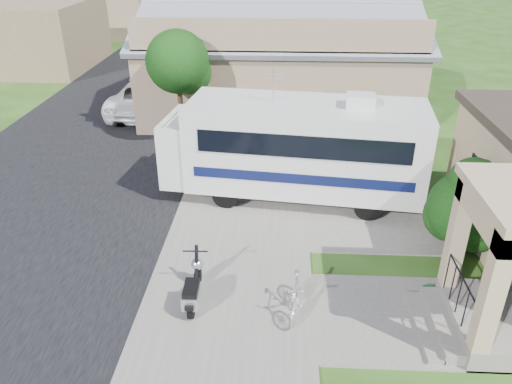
{
  "coord_description": "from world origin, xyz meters",
  "views": [
    {
      "loc": [
        0.13,
        -9.76,
        7.69
      ],
      "look_at": [
        -0.5,
        2.5,
        1.3
      ],
      "focal_mm": 35.0,
      "sensor_mm": 36.0,
      "label": 1
    }
  ],
  "objects_px": {
    "motorhome": "(295,146)",
    "scooter": "(193,288)",
    "pickup_truck": "(150,95)",
    "garden_hose": "(428,292)",
    "shrub": "(469,205)",
    "bicycle": "(294,297)",
    "van": "(174,64)"
  },
  "relations": [
    {
      "from": "scooter",
      "to": "pickup_truck",
      "type": "relative_size",
      "value": 0.28
    },
    {
      "from": "shrub",
      "to": "scooter",
      "type": "bearing_deg",
      "value": -159.2
    },
    {
      "from": "van",
      "to": "scooter",
      "type": "bearing_deg",
      "value": -86.69
    },
    {
      "from": "motorhome",
      "to": "pickup_truck",
      "type": "height_order",
      "value": "motorhome"
    },
    {
      "from": "shrub",
      "to": "bicycle",
      "type": "bearing_deg",
      "value": -148.63
    },
    {
      "from": "motorhome",
      "to": "scooter",
      "type": "height_order",
      "value": "motorhome"
    },
    {
      "from": "scooter",
      "to": "pickup_truck",
      "type": "bearing_deg",
      "value": 105.87
    },
    {
      "from": "motorhome",
      "to": "van",
      "type": "height_order",
      "value": "motorhome"
    },
    {
      "from": "scooter",
      "to": "garden_hose",
      "type": "height_order",
      "value": "scooter"
    },
    {
      "from": "bicycle",
      "to": "van",
      "type": "distance_m",
      "value": 21.49
    },
    {
      "from": "pickup_truck",
      "to": "garden_hose",
      "type": "distance_m",
      "value": 16.6
    },
    {
      "from": "motorhome",
      "to": "garden_hose",
      "type": "relative_size",
      "value": 23.39
    },
    {
      "from": "bicycle",
      "to": "van",
      "type": "bearing_deg",
      "value": 114.85
    },
    {
      "from": "scooter",
      "to": "van",
      "type": "relative_size",
      "value": 0.3
    },
    {
      "from": "shrub",
      "to": "pickup_truck",
      "type": "bearing_deg",
      "value": 134.59
    },
    {
      "from": "pickup_truck",
      "to": "garden_hose",
      "type": "bearing_deg",
      "value": 130.65
    },
    {
      "from": "motorhome",
      "to": "bicycle",
      "type": "relative_size",
      "value": 5.37
    },
    {
      "from": "shrub",
      "to": "motorhome",
      "type": "bearing_deg",
      "value": 146.73
    },
    {
      "from": "scooter",
      "to": "bicycle",
      "type": "height_order",
      "value": "scooter"
    },
    {
      "from": "scooter",
      "to": "bicycle",
      "type": "bearing_deg",
      "value": -5.69
    },
    {
      "from": "motorhome",
      "to": "scooter",
      "type": "xyz_separation_m",
      "value": [
        -2.38,
        -5.53,
        -1.28
      ]
    },
    {
      "from": "van",
      "to": "garden_hose",
      "type": "relative_size",
      "value": 15.62
    },
    {
      "from": "scooter",
      "to": "van",
      "type": "height_order",
      "value": "van"
    },
    {
      "from": "shrub",
      "to": "pickup_truck",
      "type": "height_order",
      "value": "shrub"
    },
    {
      "from": "shrub",
      "to": "van",
      "type": "height_order",
      "value": "shrub"
    },
    {
      "from": "shrub",
      "to": "bicycle",
      "type": "relative_size",
      "value": 1.78
    },
    {
      "from": "scooter",
      "to": "shrub",
      "type": "bearing_deg",
      "value": 19.36
    },
    {
      "from": "scooter",
      "to": "pickup_truck",
      "type": "distance_m",
      "value": 14.62
    },
    {
      "from": "bicycle",
      "to": "pickup_truck",
      "type": "xyz_separation_m",
      "value": [
        -6.65,
        14.13,
        0.36
      ]
    },
    {
      "from": "van",
      "to": "garden_hose",
      "type": "height_order",
      "value": "van"
    },
    {
      "from": "motorhome",
      "to": "shrub",
      "type": "distance_m",
      "value": 5.35
    },
    {
      "from": "scooter",
      "to": "van",
      "type": "xyz_separation_m",
      "value": [
        -4.48,
        20.22,
        0.31
      ]
    }
  ]
}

